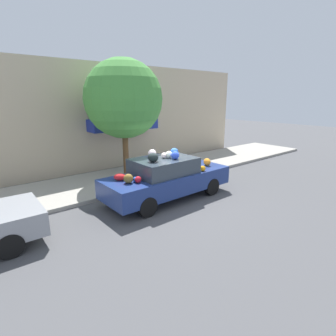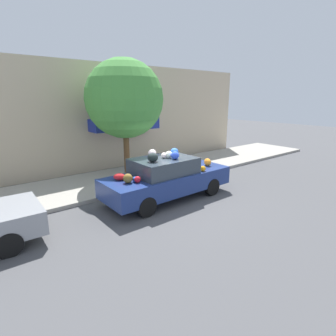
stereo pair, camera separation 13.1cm
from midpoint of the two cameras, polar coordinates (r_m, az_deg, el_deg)
ground_plane at (r=9.28m, az=-0.84°, el=-6.34°), size 60.00×60.00×0.00m
sidewalk_curb at (r=11.39m, az=-9.27°, el=-2.11°), size 24.00×3.20×0.13m
building_facade at (r=12.93m, az=-14.51°, el=10.45°), size 18.00×1.20×4.95m
street_tree at (r=10.93m, az=-10.01°, el=14.56°), size 3.13×3.13×4.78m
fire_hydrant at (r=11.85m, az=3.14°, el=0.81°), size 0.20×0.20×0.70m
art_car at (r=8.92m, az=-0.63°, el=-2.05°), size 4.58×1.74×1.73m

